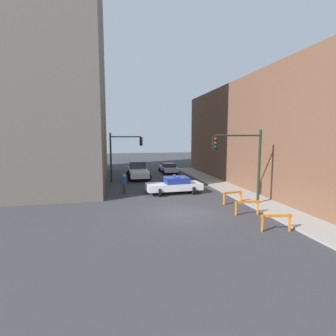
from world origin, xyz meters
name	(u,v)px	position (x,y,z in m)	size (l,w,h in m)	color
ground_plane	(182,213)	(0.00, 0.00, 0.00)	(120.00, 120.00, 0.00)	#38383D
sidewalk_right	(268,206)	(6.20, 0.00, 0.06)	(2.40, 44.00, 0.12)	#9E998E
building_corner_left	(31,59)	(-12.00, 14.00, 12.61)	(14.00, 20.00, 25.21)	#6B6056
building_right	(288,134)	(13.40, 8.00, 5.09)	(12.00, 28.00, 10.18)	brown
traffic_light_near	(244,156)	(4.73, 0.87, 3.53)	(3.64, 0.35, 5.20)	black
traffic_light_far	(121,150)	(-3.30, 12.29, 3.40)	(3.44, 0.35, 5.20)	black
police_car	(174,185)	(0.88, 5.67, 0.72)	(4.80, 2.53, 1.52)	white
white_truck	(138,171)	(-1.36, 14.27, 0.91)	(2.72, 5.44, 1.90)	silver
parked_car_near	(169,168)	(3.04, 17.96, 0.67)	(2.30, 4.32, 1.31)	silver
pedestrian_crossing	(124,184)	(-3.32, 6.45, 0.86)	(0.45, 0.45, 1.66)	#382D23
barrier_front	(276,220)	(3.87, -4.23, 0.62)	(1.59, 0.41, 0.90)	orange
barrier_mid	(247,205)	(3.83, -1.33, 0.62)	(1.60, 0.24, 0.90)	orange
barrier_back	(233,195)	(4.18, 1.38, 0.62)	(1.59, 0.40, 0.90)	orange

